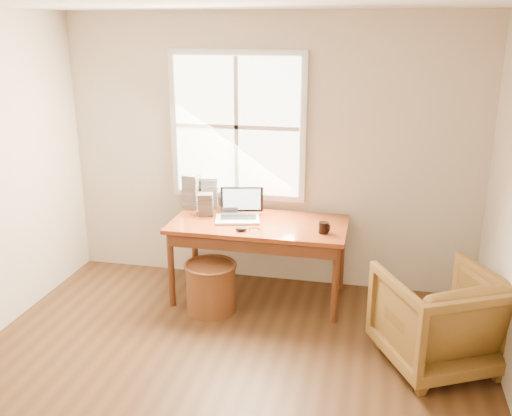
{
  "coord_description": "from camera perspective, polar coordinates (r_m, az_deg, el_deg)",
  "views": [
    {
      "loc": [
        1.03,
        -3.0,
        2.46
      ],
      "look_at": [
        0.01,
        1.65,
        0.93
      ],
      "focal_mm": 40.0,
      "sensor_mm": 36.0,
      "label": 1
    }
  ],
  "objects": [
    {
      "name": "mouse",
      "position": [
        4.98,
        -1.47,
        -2.14
      ],
      "size": [
        0.11,
        0.08,
        0.03
      ],
      "primitive_type": "ellipsoid",
      "rotation": [
        0.0,
        0.0,
        0.2
      ],
      "color": "black",
      "rests_on": "desk"
    },
    {
      "name": "armchair",
      "position": [
        4.54,
        17.84,
        -10.47
      ],
      "size": [
        1.09,
        1.1,
        0.75
      ],
      "primitive_type": "imported",
      "rotation": [
        0.0,
        0.0,
        3.61
      ],
      "color": "brown",
      "rests_on": "room_shell"
    },
    {
      "name": "laptop",
      "position": [
        5.21,
        -1.87,
        0.12
      ],
      "size": [
        0.43,
        0.44,
        0.26
      ],
      "primitive_type": null,
      "rotation": [
        0.0,
        0.0,
        0.23
      ],
      "color": "silver",
      "rests_on": "desk"
    },
    {
      "name": "coffee_mug",
      "position": [
        4.95,
        6.77,
        -1.97
      ],
      "size": [
        0.11,
        0.11,
        0.1
      ],
      "primitive_type": "cylinder",
      "rotation": [
        0.0,
        0.0,
        -0.24
      ],
      "color": "black",
      "rests_on": "desk"
    },
    {
      "name": "room_shell",
      "position": [
        3.53,
        -5.64,
        -1.21
      ],
      "size": [
        4.04,
        4.54,
        2.64
      ],
      "color": "#4E311A",
      "rests_on": "ground"
    },
    {
      "name": "cd_stack_c",
      "position": [
        5.59,
        -6.42,
        1.64
      ],
      "size": [
        0.17,
        0.15,
        0.34
      ],
      "primitive_type": "cube",
      "rotation": [
        0.0,
        0.0,
        -0.13
      ],
      "color": "#ACAAB8",
      "rests_on": "desk"
    },
    {
      "name": "cd_stack_d",
      "position": [
        5.46,
        -2.59,
        0.6
      ],
      "size": [
        0.18,
        0.17,
        0.2
      ],
      "primitive_type": "cube",
      "rotation": [
        0.0,
        0.0,
        0.18
      ],
      "color": "#ADB1B9",
      "rests_on": "desk"
    },
    {
      "name": "wicker_stool",
      "position": [
        5.17,
        -4.53,
        -7.96
      ],
      "size": [
        0.45,
        0.45,
        0.44
      ],
      "primitive_type": "cylinder",
      "rotation": [
        0.0,
        0.0,
        0.01
      ],
      "color": "brown",
      "rests_on": "room_shell"
    },
    {
      "name": "desk",
      "position": [
        5.21,
        0.3,
        -1.64
      ],
      "size": [
        1.6,
        0.8,
        0.04
      ],
      "primitive_type": "cube",
      "color": "brown",
      "rests_on": "room_shell"
    },
    {
      "name": "cd_stack_b",
      "position": [
        5.39,
        -5.06,
        0.39
      ],
      "size": [
        0.16,
        0.15,
        0.21
      ],
      "primitive_type": "cube",
      "rotation": [
        0.0,
        0.0,
        0.23
      ],
      "color": "#242429",
      "rests_on": "desk"
    },
    {
      "name": "cd_stack_a",
      "position": [
        5.61,
        -4.66,
        1.6
      ],
      "size": [
        0.18,
        0.17,
        0.31
      ],
      "primitive_type": "cube",
      "rotation": [
        0.0,
        0.0,
        0.24
      ],
      "color": "#AEB5BA",
      "rests_on": "desk"
    }
  ]
}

